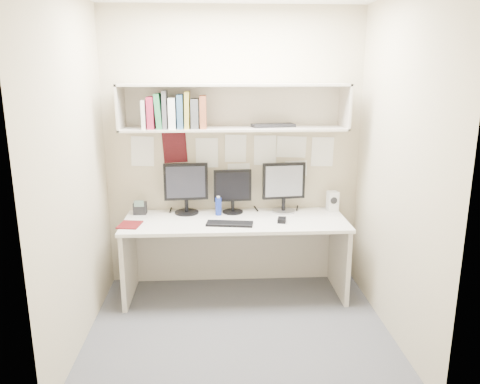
{
  "coord_description": "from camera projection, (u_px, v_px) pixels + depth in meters",
  "views": [
    {
      "loc": [
        -0.17,
        -3.37,
        2.02
      ],
      "look_at": [
        0.03,
        0.35,
        1.06
      ],
      "focal_mm": 35.0,
      "sensor_mm": 36.0,
      "label": 1
    }
  ],
  "objects": [
    {
      "name": "book_stack",
      "position": [
        175.0,
        112.0,
        4.05
      ],
      "size": [
        0.55,
        0.2,
        0.33
      ],
      "color": "silver",
      "rests_on": "overhead_hutch"
    },
    {
      "name": "wall_back",
      "position": [
        233.0,
        150.0,
        4.41
      ],
      "size": [
        2.4,
        0.02,
        2.6
      ],
      "primitive_type": "cube",
      "color": "#BAAD8E",
      "rests_on": "ground"
    },
    {
      "name": "wall_left",
      "position": [
        73.0,
        174.0,
        3.38
      ],
      "size": [
        0.02,
        2.0,
        2.6
      ],
      "primitive_type": "cube",
      "color": "#BAAD8E",
      "rests_on": "ground"
    },
    {
      "name": "mouse",
      "position": [
        282.0,
        220.0,
        4.14
      ],
      "size": [
        0.09,
        0.13,
        0.03
      ],
      "primitive_type": "cube",
      "rotation": [
        0.0,
        0.0,
        -0.22
      ],
      "color": "black",
      "rests_on": "desk"
    },
    {
      "name": "hutch_tray",
      "position": [
        273.0,
        125.0,
        4.19
      ],
      "size": [
        0.41,
        0.22,
        0.03
      ],
      "primitive_type": "cube",
      "rotation": [
        0.0,
        0.0,
        0.2
      ],
      "color": "black",
      "rests_on": "overhead_hutch"
    },
    {
      "name": "desk",
      "position": [
        235.0,
        257.0,
        4.3
      ],
      "size": [
        2.0,
        0.7,
        0.73
      ],
      "color": "silver",
      "rests_on": "floor"
    },
    {
      "name": "maroon_notebook",
      "position": [
        130.0,
        225.0,
        4.04
      ],
      "size": [
        0.21,
        0.24,
        0.01
      ],
      "primitive_type": "cube",
      "rotation": [
        0.0,
        0.0,
        -0.15
      ],
      "color": "#520E10",
      "rests_on": "desk"
    },
    {
      "name": "wall_right",
      "position": [
        398.0,
        171.0,
        3.51
      ],
      "size": [
        0.02,
        2.0,
        2.6
      ],
      "primitive_type": "cube",
      "color": "#BAAD8E",
      "rests_on": "ground"
    },
    {
      "name": "floor",
      "position": [
        239.0,
        330.0,
        3.77
      ],
      "size": [
        2.4,
        2.0,
        0.01
      ],
      "primitive_type": "cube",
      "color": "#4A4A4F",
      "rests_on": "ground"
    },
    {
      "name": "monitor_left",
      "position": [
        186.0,
        186.0,
        4.34
      ],
      "size": [
        0.41,
        0.22,
        0.47
      ],
      "rotation": [
        0.0,
        0.0,
        0.07
      ],
      "color": "black",
      "rests_on": "desk"
    },
    {
      "name": "desk_phone",
      "position": [
        140.0,
        208.0,
        4.36
      ],
      "size": [
        0.12,
        0.11,
        0.14
      ],
      "rotation": [
        0.0,
        0.0,
        -0.01
      ],
      "color": "black",
      "rests_on": "desk"
    },
    {
      "name": "pinned_papers",
      "position": [
        233.0,
        156.0,
        4.42
      ],
      "size": [
        1.92,
        0.01,
        0.48
      ],
      "primitive_type": null,
      "color": "white",
      "rests_on": "wall_back"
    },
    {
      "name": "blue_bottle",
      "position": [
        218.0,
        206.0,
        4.32
      ],
      "size": [
        0.06,
        0.06,
        0.18
      ],
      "color": "navy",
      "rests_on": "desk"
    },
    {
      "name": "monitor_center",
      "position": [
        233.0,
        189.0,
        4.37
      ],
      "size": [
        0.35,
        0.19,
        0.41
      ],
      "rotation": [
        0.0,
        0.0,
        0.08
      ],
      "color": "black",
      "rests_on": "desk"
    },
    {
      "name": "monitor_right",
      "position": [
        284.0,
        185.0,
        4.39
      ],
      "size": [
        0.41,
        0.22,
        0.47
      ],
      "rotation": [
        0.0,
        0.0,
        0.11
      ],
      "color": "#A5A5AA",
      "rests_on": "desk"
    },
    {
      "name": "speaker",
      "position": [
        333.0,
        201.0,
        4.45
      ],
      "size": [
        0.11,
        0.11,
        0.19
      ],
      "rotation": [
        0.0,
        0.0,
        0.14
      ],
      "color": "silver",
      "rests_on": "desk"
    },
    {
      "name": "wall_front",
      "position": [
        248.0,
        211.0,
        2.48
      ],
      "size": [
        2.4,
        0.02,
        2.6
      ],
      "primitive_type": "cube",
      "color": "#BAAD8E",
      "rests_on": "ground"
    },
    {
      "name": "overhead_hutch",
      "position": [
        234.0,
        106.0,
        4.17
      ],
      "size": [
        2.0,
        0.38,
        0.4
      ],
      "color": "beige",
      "rests_on": "wall_back"
    },
    {
      "name": "keyboard",
      "position": [
        230.0,
        224.0,
        4.06
      ],
      "size": [
        0.42,
        0.2,
        0.02
      ],
      "primitive_type": "cube",
      "rotation": [
        0.0,
        0.0,
        -0.14
      ],
      "color": "black",
      "rests_on": "desk"
    }
  ]
}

